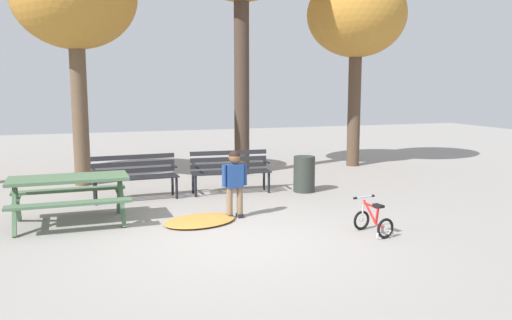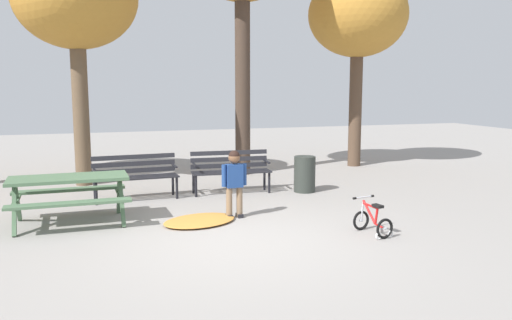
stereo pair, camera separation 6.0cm
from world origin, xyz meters
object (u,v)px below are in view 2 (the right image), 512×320
Objects in this scene: park_bench_left at (231,168)px; trash_bin at (305,174)px; kids_bicycle at (373,221)px; picnic_table at (69,187)px; park_bench_far_left at (135,173)px; child_standing at (234,178)px.

trash_bin is at bearing -15.10° from park_bench_left.
park_bench_left is 3.80m from kids_bicycle.
picnic_table is 2.49× the size of trash_bin.
trash_bin reaches higher than kids_bicycle.
park_bench_left is at bearing 164.90° from trash_bin.
trash_bin is (1.47, -0.40, -0.14)m from park_bench_left.
park_bench_left reaches higher than trash_bin.
park_bench_far_left is 4.72m from kids_bicycle.
picnic_table reaches higher than trash_bin.
park_bench_left is at bearing 108.48° from kids_bicycle.
park_bench_far_left reaches higher than picnic_table.
park_bench_far_left reaches higher than trash_bin.
picnic_table is 1.13× the size of park_bench_far_left.
child_standing is 2.35m from kids_bicycle.
kids_bicycle is 0.82× the size of trash_bin.
trash_bin is (1.95, 1.62, -0.30)m from child_standing.
kids_bicycle is (1.20, -3.59, -0.31)m from park_bench_left.
picnic_table is 3.02× the size of kids_bicycle.
kids_bicycle is (1.68, -1.57, -0.47)m from child_standing.
park_bench_far_left is 1.91m from park_bench_left.
picnic_table is 2.62m from child_standing.
park_bench_left is (1.91, 0.05, 0.00)m from park_bench_far_left.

